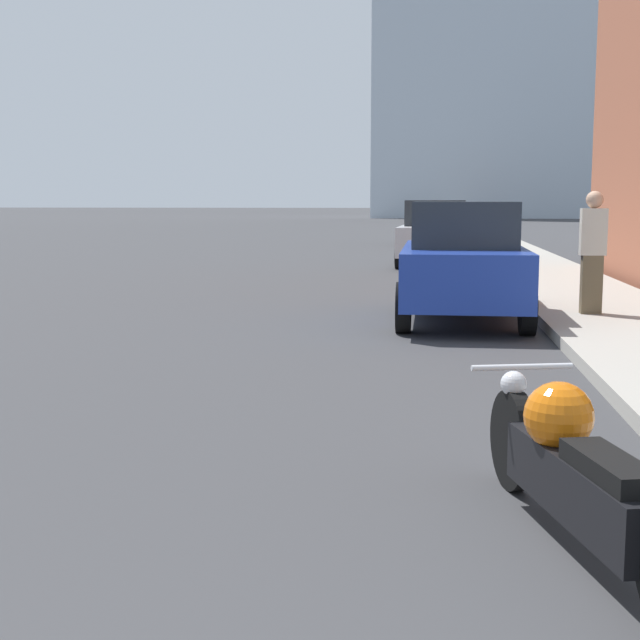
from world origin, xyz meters
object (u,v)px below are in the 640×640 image
Objects in this scene: motorcycle at (575,471)px; parked_car_black at (440,224)px; pedestrian at (593,251)px; parked_car_silver at (436,233)px; parked_car_blue at (463,262)px.

parked_car_black reaches higher than motorcycle.
parked_car_black is at bearing 76.53° from motorcycle.
parked_car_silver is at bearing 100.27° from pedestrian.
pedestrian reaches higher than motorcycle.
motorcycle is 8.73m from pedestrian.
parked_car_silver is at bearing 91.84° from parked_car_blue.
motorcycle is at bearing -85.64° from parked_car_silver.
parked_car_blue is 22.69m from parked_car_black.
motorcycle is 8.58m from parked_car_blue.
parked_car_silver is at bearing -93.09° from parked_car_black.
parked_car_black is 2.45× the size of pedestrian.
motorcycle is at bearing -100.72° from pedestrian.
parked_car_black is at bearing 90.43° from parked_car_blue.
parked_car_blue is 0.84× the size of parked_car_silver.
parked_car_blue is 11.37m from parked_car_silver.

